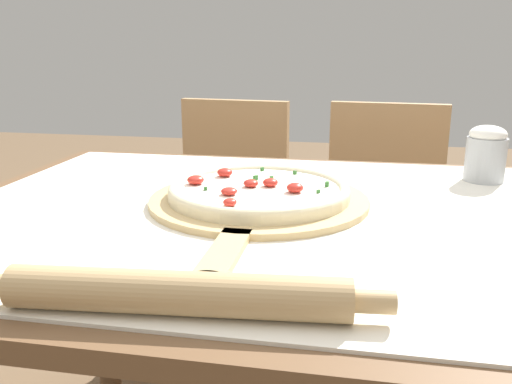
{
  "coord_description": "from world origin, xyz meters",
  "views": [
    {
      "loc": [
        0.17,
        -0.92,
        1.06
      ],
      "look_at": [
        -0.01,
        0.01,
        0.8
      ],
      "focal_mm": 38.0,
      "sensor_mm": 36.0,
      "label": 1
    }
  ],
  "objects": [
    {
      "name": "pizza_peel",
      "position": [
        -0.01,
        0.02,
        0.78
      ],
      "size": [
        0.41,
        0.6,
        0.01
      ],
      "color": "tan",
      "rests_on": "towel_cloth"
    },
    {
      "name": "pizza",
      "position": [
        -0.01,
        0.04,
        0.8
      ],
      "size": [
        0.34,
        0.34,
        0.04
      ],
      "color": "beige",
      "rests_on": "pizza_peel"
    },
    {
      "name": "flour_cup",
      "position": [
        0.44,
        0.3,
        0.83
      ],
      "size": [
        0.08,
        0.08,
        0.12
      ],
      "color": "#B2B7BC",
      "rests_on": "towel_cloth"
    },
    {
      "name": "dining_table",
      "position": [
        0.0,
        0.0,
        0.65
      ],
      "size": [
        1.19,
        0.96,
        0.77
      ],
      "color": "brown",
      "rests_on": "ground_plane"
    },
    {
      "name": "chair_right",
      "position": [
        0.26,
        0.81,
        0.5
      ],
      "size": [
        0.43,
        0.43,
        0.88
      ],
      "rotation": [
        0.0,
        0.0,
        -0.08
      ],
      "color": "tan",
      "rests_on": "ground_plane"
    },
    {
      "name": "rolling_pin",
      "position": [
        -0.02,
        -0.4,
        0.8
      ],
      "size": [
        0.47,
        0.08,
        0.05
      ],
      "rotation": [
        0.0,
        0.0,
        0.09
      ],
      "color": "tan",
      "rests_on": "towel_cloth"
    },
    {
      "name": "chair_left",
      "position": [
        -0.26,
        0.81,
        0.5
      ],
      "size": [
        0.44,
        0.44,
        0.88
      ],
      "rotation": [
        0.0,
        0.0,
        -0.1
      ],
      "color": "tan",
      "rests_on": "ground_plane"
    },
    {
      "name": "towel_cloth",
      "position": [
        0.0,
        0.0,
        0.77
      ],
      "size": [
        1.11,
        0.88,
        0.0
      ],
      "color": "white",
      "rests_on": "dining_table"
    }
  ]
}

